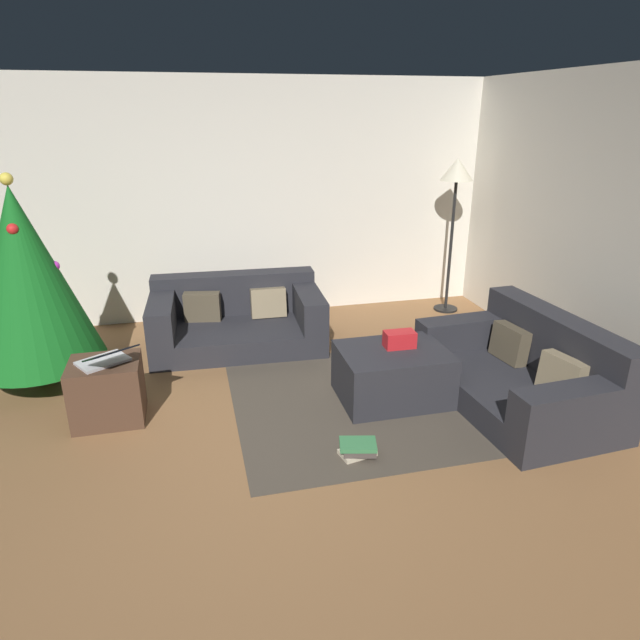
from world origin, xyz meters
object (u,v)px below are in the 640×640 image
couch_right (526,372)px  ottoman (392,374)px  tv_remote (398,345)px  laptop (106,358)px  couch_left (237,318)px  gift_box (400,339)px  side_table (107,391)px  christmas_tree (26,277)px  corner_lamp (456,182)px  book_stack (358,448)px

couch_right → ottoman: couch_right is taller
tv_remote → laptop: 2.28m
couch_left → tv_remote: size_ratio=10.76×
ottoman → tv_remote: bearing=48.7°
gift_box → side_table: size_ratio=0.48×
tv_remote → christmas_tree: bearing=-164.6°
gift_box → laptop: size_ratio=0.48×
christmas_tree → corner_lamp: (4.27, 0.94, 0.53)m
book_stack → corner_lamp: (1.92, 2.63, 1.44)m
couch_left → side_table: size_ratio=3.31×
christmas_tree → side_table: size_ratio=3.48×
couch_left → corner_lamp: (2.53, 0.40, 1.24)m
christmas_tree → corner_lamp: bearing=12.4°
gift_box → christmas_tree: (-2.93, 0.91, 0.47)m
book_stack → christmas_tree: bearing=144.2°
couch_left → gift_box: (1.19, -1.45, 0.24)m
corner_lamp → couch_left: bearing=-171.0°
laptop → christmas_tree: bearing=128.7°
side_table → corner_lamp: size_ratio=0.30×
side_table → christmas_tree: bearing=129.2°
laptop → corner_lamp: (3.61, 1.76, 0.97)m
ottoman → corner_lamp: bearing=53.6°
couch_left → gift_box: couch_left is taller
book_stack → tv_remote: bearing=53.9°
couch_right → laptop: (-3.24, 0.45, 0.27)m
gift_box → christmas_tree: 3.10m
book_stack → corner_lamp: bearing=53.9°
gift_box → couch_right: bearing=-20.3°
laptop → corner_lamp: bearing=25.9°
ottoman → laptop: laptop is taller
side_table → book_stack: bearing=-28.3°
couch_right → tv_remote: 1.05m
couch_left → gift_box: bearing=131.8°
christmas_tree → laptop: bearing=-51.3°
tv_remote → corner_lamp: 2.50m
gift_box → laptop: bearing=177.6°
ottoman → corner_lamp: corner_lamp is taller
couch_right → book_stack: couch_right is taller
couch_left → side_table: 1.72m
book_stack → corner_lamp: size_ratio=0.16×
couch_right → christmas_tree: christmas_tree is taller
side_table → gift_box: bearing=-3.7°
couch_right → ottoman: (-1.03, 0.30, -0.05)m
tv_remote → side_table: side_table is taller
gift_box → tv_remote: 0.06m
couch_left → ottoman: bearing=129.2°
laptop → side_table: bearing=121.7°
couch_right → book_stack: 1.62m
couch_left → couch_right: size_ratio=1.01×
book_stack → side_table: bearing=151.7°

